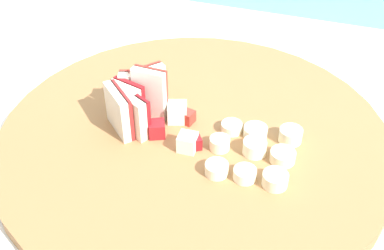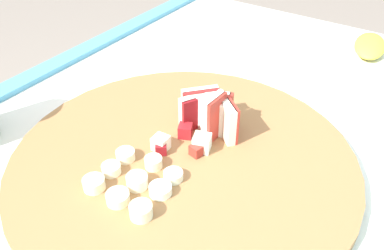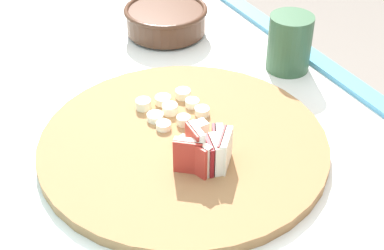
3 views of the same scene
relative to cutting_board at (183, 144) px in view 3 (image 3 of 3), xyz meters
name	(u,v)px [view 3 (image 3 of 3)]	position (x,y,z in m)	size (l,w,h in m)	color
cutting_board	(183,144)	(0.00, 0.00, 0.00)	(0.44, 0.44, 0.02)	olive
apple_wedge_fan	(207,152)	(-0.07, 0.00, 0.04)	(0.07, 0.09, 0.06)	#A32323
apple_dice_pile	(193,138)	(-0.02, -0.01, 0.02)	(0.07, 0.07, 0.02)	maroon
banana_slice_rows	(171,108)	(0.08, -0.02, 0.02)	(0.09, 0.10, 0.02)	#F4EAC6
ceramic_bowl	(166,19)	(0.36, -0.15, 0.02)	(0.17, 0.17, 0.06)	#4C2D1E
small_jar	(289,43)	(0.12, -0.28, 0.04)	(0.08, 0.08, 0.11)	#335638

